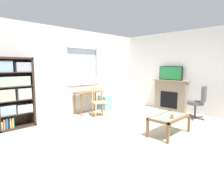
% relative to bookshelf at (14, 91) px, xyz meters
% --- Properties ---
extents(ground, '(6.34, 6.08, 0.02)m').
position_rel_bookshelf_xyz_m(ground, '(2.07, -2.30, -0.97)').
color(ground, beige).
extents(wall_back_with_window, '(5.34, 0.15, 2.77)m').
position_rel_bookshelf_xyz_m(wall_back_with_window, '(2.05, 0.24, 0.41)').
color(wall_back_with_window, silver).
rests_on(wall_back_with_window, ground).
extents(wall_right, '(0.12, 5.28, 2.77)m').
position_rel_bookshelf_xyz_m(wall_right, '(4.80, -2.30, 0.43)').
color(wall_right, silver).
rests_on(wall_right, ground).
extents(bookshelf, '(0.90, 0.38, 1.81)m').
position_rel_bookshelf_xyz_m(bookshelf, '(0.00, 0.00, 0.00)').
color(bookshelf, '#38281E').
rests_on(bookshelf, ground).
extents(desk_under_window, '(0.99, 0.46, 0.74)m').
position_rel_bookshelf_xyz_m(desk_under_window, '(2.30, -0.11, -0.34)').
color(desk_under_window, brown).
rests_on(desk_under_window, ground).
extents(wooden_chair, '(0.54, 0.53, 0.90)m').
position_rel_bookshelf_xyz_m(wooden_chair, '(2.30, -0.62, -0.49)').
color(wooden_chair, tan).
rests_on(wooden_chair, ground).
extents(plastic_drawer_unit, '(0.35, 0.40, 0.51)m').
position_rel_bookshelf_xyz_m(plastic_drawer_unit, '(3.08, -0.06, -0.70)').
color(plastic_drawer_unit, '#72ADDB').
rests_on(plastic_drawer_unit, ground).
extents(fireplace, '(0.26, 1.28, 1.09)m').
position_rel_bookshelf_xyz_m(fireplace, '(4.65, -1.82, -0.41)').
color(fireplace, gray).
rests_on(fireplace, ground).
extents(tv, '(0.06, 0.86, 0.49)m').
position_rel_bookshelf_xyz_m(tv, '(4.63, -1.82, 0.38)').
color(tv, black).
rests_on(tv, fireplace).
extents(office_chair, '(0.58, 0.58, 1.00)m').
position_rel_bookshelf_xyz_m(office_chair, '(4.21, -2.99, -0.40)').
color(office_chair, '#4C4C51').
rests_on(office_chair, ground).
extents(coffee_table, '(1.06, 0.55, 0.44)m').
position_rel_bookshelf_xyz_m(coffee_table, '(2.37, -3.05, -0.58)').
color(coffee_table, '#8C9E99').
rests_on(coffee_table, ground).
extents(sippy_cup, '(0.07, 0.07, 0.09)m').
position_rel_bookshelf_xyz_m(sippy_cup, '(2.22, -3.19, -0.47)').
color(sippy_cup, orange).
rests_on(sippy_cup, coffee_table).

